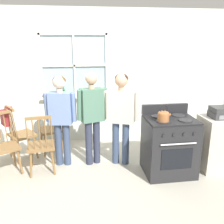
{
  "coord_description": "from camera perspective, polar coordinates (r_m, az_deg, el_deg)",
  "views": [
    {
      "loc": [
        -0.12,
        -3.72,
        2.11
      ],
      "look_at": [
        0.43,
        0.02,
        1.0
      ],
      "focal_mm": 40.0,
      "sensor_mm": 36.0,
      "label": 1
    }
  ],
  "objects": [
    {
      "name": "side_counter",
      "position": [
        4.51,
        22.83,
        -6.59
      ],
      "size": [
        0.55,
        0.5,
        0.9
      ],
      "color": "beige",
      "rests_on": "ground_plane"
    },
    {
      "name": "stereo",
      "position": [
        4.32,
        23.75,
        -0.1
      ],
      "size": [
        0.34,
        0.29,
        0.18
      ],
      "color": "#38383A",
      "rests_on": "side_counter"
    },
    {
      "name": "handbag",
      "position": [
        4.6,
        -23.24,
        -1.18
      ],
      "size": [
        0.25,
        0.24,
        0.31
      ],
      "color": "maroon",
      "rests_on": "chair_by_window"
    },
    {
      "name": "person_teen_center",
      "position": [
        4.16,
        -4.58,
        0.23
      ],
      "size": [
        0.53,
        0.31,
        1.59
      ],
      "rotation": [
        0.0,
        0.0,
        0.28
      ],
      "color": "#2D3347",
      "rests_on": "ground_plane"
    },
    {
      "name": "chair_near_wall",
      "position": [
        4.37,
        -23.46,
        -7.35
      ],
      "size": [
        0.56,
        0.55,
        1.0
      ],
      "rotation": [
        0.0,
        0.0,
        0.49
      ],
      "color": "olive",
      "rests_on": "ground_plane"
    },
    {
      "name": "chair_center_cluster",
      "position": [
        4.91,
        -13.57,
        -3.85
      ],
      "size": [
        0.51,
        0.52,
        1.0
      ],
      "rotation": [
        0.0,
        0.0,
        -1.27
      ],
      "color": "olive",
      "rests_on": "ground_plane"
    },
    {
      "name": "ground_plane",
      "position": [
        4.28,
        -5.87,
        -13.26
      ],
      "size": [
        16.0,
        16.0,
        0.0
      ],
      "primitive_type": "plane",
      "color": "#B2AD9E"
    },
    {
      "name": "person_adult_right",
      "position": [
        4.14,
        2.07,
        0.45
      ],
      "size": [
        0.6,
        0.35,
        1.58
      ],
      "rotation": [
        0.0,
        0.0,
        -0.35
      ],
      "color": "#384766",
      "rests_on": "ground_plane"
    },
    {
      "name": "person_elderly_left",
      "position": [
        4.2,
        -11.63,
        -0.11
      ],
      "size": [
        0.53,
        0.27,
        1.55
      ],
      "rotation": [
        0.0,
        0.0,
        -0.16
      ],
      "color": "#384766",
      "rests_on": "ground_plane"
    },
    {
      "name": "chair_near_stove",
      "position": [
        4.2,
        -15.94,
        -7.55
      ],
      "size": [
        0.46,
        0.45,
        1.0
      ],
      "rotation": [
        0.0,
        0.0,
        -3.03
      ],
      "color": "olive",
      "rests_on": "ground_plane"
    },
    {
      "name": "potted_plant",
      "position": [
        5.14,
        -11.23,
        4.33
      ],
      "size": [
        0.16,
        0.16,
        0.32
      ],
      "color": "#42474C",
      "rests_on": "wall_back"
    },
    {
      "name": "chair_by_window",
      "position": [
        4.78,
        -20.08,
        -4.95
      ],
      "size": [
        0.56,
        0.57,
        1.0
      ],
      "rotation": [
        0.0,
        0.0,
        2.13
      ],
      "color": "olive",
      "rests_on": "ground_plane"
    },
    {
      "name": "stove",
      "position": [
        4.12,
        12.91,
        -7.46
      ],
      "size": [
        0.78,
        0.68,
        1.08
      ],
      "color": "#232326",
      "rests_on": "ground_plane"
    },
    {
      "name": "wall_back",
      "position": [
        5.18,
        -6.97,
        7.6
      ],
      "size": [
        6.4,
        0.16,
        2.7
      ],
      "color": "silver",
      "rests_on": "ground_plane"
    },
    {
      "name": "kettle",
      "position": [
        3.76,
        11.69,
        -0.77
      ],
      "size": [
        0.21,
        0.17,
        0.25
      ],
      "color": "#A86638",
      "rests_on": "stove"
    }
  ]
}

